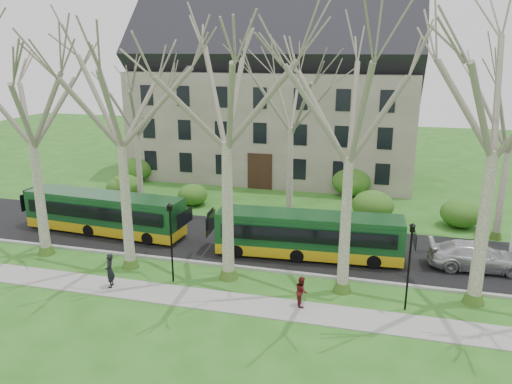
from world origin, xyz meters
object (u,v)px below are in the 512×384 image
sedan (477,256)px  pedestrian_b (302,291)px  bus_lead (104,213)px  bus_follow (309,235)px  pedestrian_a (110,270)px

sedan → pedestrian_b: (-8.85, -6.61, -0.02)m
bus_lead → pedestrian_b: (14.51, -6.55, -0.64)m
bus_follow → pedestrian_b: size_ratio=7.30×
bus_follow → pedestrian_a: 11.44m
pedestrian_a → bus_follow: bearing=106.7°
bus_lead → pedestrian_b: bearing=-20.1°
bus_follow → pedestrian_b: bearing=-87.7°
pedestrian_a → pedestrian_b: size_ratio=1.23×
bus_lead → bus_follow: 13.91m
pedestrian_a → pedestrian_b: (9.97, 0.58, -0.17)m
sedan → bus_follow: bearing=90.3°
pedestrian_b → bus_follow: bearing=-13.9°
bus_lead → bus_follow: bearing=1.9°
bus_lead → pedestrian_b: size_ratio=7.41×
bus_lead → sedan: (23.36, 0.06, -0.62)m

